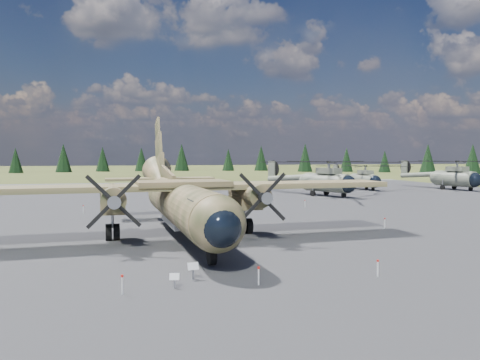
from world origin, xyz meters
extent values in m
plane|color=#565F2A|center=(0.00, 0.00, 0.00)|extent=(500.00, 500.00, 0.00)
cube|color=slate|center=(0.00, 10.00, 0.00)|extent=(120.00, 120.00, 0.04)
cylinder|color=#3A3F22|center=(0.14, -1.17, 2.46)|extent=(3.98, 19.36, 2.99)
sphere|color=#3A3F22|center=(0.64, -10.78, 2.46)|extent=(3.08, 3.08, 2.93)
sphere|color=black|center=(0.67, -11.36, 2.40)|extent=(2.26, 2.26, 2.15)
cube|color=black|center=(0.55, -9.07, 3.26)|extent=(2.22, 1.82, 0.59)
cone|color=#3A3F22|center=(-0.51, 11.42, 3.58)|extent=(3.31, 7.49, 4.50)
cube|color=#979A9C|center=(0.08, -0.11, 1.23)|extent=(2.36, 6.51, 0.53)
cube|color=#313C1F|center=(0.11, -0.64, 3.68)|extent=(31.13, 5.23, 0.37)
cube|color=#3A3F22|center=(0.11, -0.64, 3.92)|extent=(6.60, 4.17, 0.37)
cylinder|color=#3A3F22|center=(-4.67, -1.21, 3.10)|extent=(1.89, 5.63, 1.60)
cube|color=#3A3F22|center=(-4.72, -0.35, 2.40)|extent=(1.79, 3.71, 0.85)
cone|color=gray|center=(-4.49, -4.68, 3.10)|extent=(0.86, 1.00, 0.81)
cylinder|color=black|center=(-4.72, -0.35, 0.59)|extent=(1.00, 1.22, 1.18)
cylinder|color=#3A3F22|center=(4.93, -0.71, 3.10)|extent=(1.89, 5.63, 1.60)
cube|color=#3A3F22|center=(4.89, 0.14, 2.40)|extent=(1.79, 3.71, 0.85)
cone|color=gray|center=(5.11, -4.18, 3.10)|extent=(0.86, 1.00, 0.81)
cylinder|color=black|center=(4.89, 0.14, 0.59)|extent=(1.00, 1.22, 1.18)
cube|color=#3A3F22|center=(-0.30, 7.36, 4.22)|extent=(0.72, 8.08, 1.79)
cube|color=#313C1F|center=(-0.54, 11.95, 3.63)|extent=(10.37, 2.88, 0.24)
cylinder|color=gray|center=(0.57, -9.50, 1.36)|extent=(0.16, 0.16, 0.96)
cylinder|color=black|center=(0.57, -9.50, 0.59)|extent=(0.43, 1.02, 1.00)
cylinder|color=gray|center=(24.34, 28.68, 1.98)|extent=(5.57, 8.14, 2.68)
sphere|color=black|center=(25.90, 25.15, 1.93)|extent=(3.25, 3.25, 2.46)
sphere|color=gray|center=(22.78, 32.21, 1.98)|extent=(3.25, 3.25, 2.46)
cube|color=gray|center=(24.52, 28.29, 3.70)|extent=(3.05, 3.87, 0.80)
cylinder|color=gray|center=(24.52, 28.29, 4.50)|extent=(0.51, 0.51, 1.07)
cylinder|color=gray|center=(21.16, 35.89, 2.36)|extent=(4.52, 8.73, 1.53)
cube|color=gray|center=(19.54, 39.56, 3.70)|extent=(0.82, 1.47, 2.57)
cylinder|color=black|center=(19.88, 39.71, 3.70)|extent=(1.18, 2.57, 2.79)
cylinder|color=black|center=(25.64, 25.74, 0.43)|extent=(0.57, 0.79, 0.73)
cylinder|color=black|center=(22.50, 29.27, 0.43)|extent=(0.64, 0.91, 0.86)
cylinder|color=gray|center=(22.50, 29.27, 0.99)|extent=(0.20, 0.20, 1.55)
cylinder|color=black|center=(25.15, 30.44, 0.43)|extent=(0.64, 0.91, 0.86)
cylinder|color=gray|center=(25.15, 30.44, 0.99)|extent=(0.20, 0.20, 1.55)
cylinder|color=gray|center=(35.96, 38.94, 1.63)|extent=(2.67, 6.50, 2.20)
sphere|color=black|center=(36.20, 35.77, 1.59)|extent=(2.17, 2.17, 2.03)
sphere|color=gray|center=(35.73, 42.11, 1.63)|extent=(2.17, 2.17, 2.03)
cube|color=gray|center=(35.99, 38.59, 3.04)|extent=(1.71, 2.93, 0.66)
cylinder|color=gray|center=(35.99, 38.59, 3.70)|extent=(0.34, 0.34, 0.88)
cylinder|color=gray|center=(35.48, 45.40, 1.94)|extent=(1.30, 7.56, 1.26)
cube|color=gray|center=(35.23, 48.70, 3.04)|extent=(0.29, 1.25, 2.12)
cylinder|color=black|center=(35.54, 48.72, 3.04)|extent=(0.22, 2.29, 2.29)
cylinder|color=black|center=(36.16, 36.30, 0.35)|extent=(0.29, 0.62, 0.60)
cylinder|color=black|center=(34.70, 39.91, 0.35)|extent=(0.32, 0.72, 0.71)
cylinder|color=gray|center=(34.70, 39.91, 0.82)|extent=(0.13, 0.13, 1.28)
cylinder|color=black|center=(37.07, 40.09, 0.35)|extent=(0.32, 0.72, 0.71)
cylinder|color=gray|center=(37.07, 40.09, 0.82)|extent=(0.13, 0.13, 1.28)
cylinder|color=gray|center=(50.82, 34.92, 1.95)|extent=(4.06, 7.95, 2.63)
sphere|color=black|center=(51.56, 31.21, 1.90)|extent=(2.85, 2.85, 2.42)
sphere|color=gray|center=(50.08, 38.64, 1.95)|extent=(2.85, 2.85, 2.42)
cube|color=gray|center=(50.90, 34.51, 3.63)|extent=(2.41, 3.65, 0.79)
cylinder|color=gray|center=(50.90, 34.51, 4.42)|extent=(0.45, 0.45, 1.05)
cylinder|color=gray|center=(49.31, 42.51, 2.32)|extent=(2.62, 8.99, 1.51)
cube|color=gray|center=(48.53, 46.39, 3.63)|extent=(0.51, 1.49, 2.53)
cylinder|color=black|center=(48.90, 46.46, 3.63)|extent=(0.60, 2.70, 2.74)
cylinder|color=black|center=(51.43, 31.83, 0.42)|extent=(0.43, 0.76, 0.72)
cylinder|color=black|center=(49.18, 35.89, 0.42)|extent=(0.47, 0.89, 0.84)
cylinder|color=gray|center=(49.18, 35.89, 0.97)|extent=(0.17, 0.17, 1.53)
cylinder|color=black|center=(51.96, 36.44, 0.42)|extent=(0.47, 0.89, 0.84)
cylinder|color=gray|center=(51.96, 36.44, 0.97)|extent=(0.17, 0.17, 1.53)
cube|color=gray|center=(-1.76, -13.07, 0.27)|extent=(0.09, 0.09, 0.54)
cube|color=silver|center=(-1.76, -13.12, 0.53)|extent=(0.46, 0.26, 0.31)
cube|color=gray|center=(-0.75, -11.73, 0.32)|extent=(0.10, 0.10, 0.64)
cube|color=silver|center=(-0.75, -11.79, 0.63)|extent=(0.54, 0.28, 0.36)
cylinder|color=silver|center=(-4.00, -13.50, 0.40)|extent=(0.07, 0.07, 0.80)
cylinder|color=red|center=(-4.00, -13.50, 0.80)|extent=(0.12, 0.12, 0.10)
cylinder|color=silver|center=(2.00, -13.50, 0.40)|extent=(0.07, 0.07, 0.80)
cylinder|color=red|center=(2.00, -13.50, 0.80)|extent=(0.12, 0.12, 0.10)
cylinder|color=silver|center=(8.00, -13.50, 0.40)|extent=(0.07, 0.07, 0.80)
cylinder|color=red|center=(8.00, -13.50, 0.80)|extent=(0.12, 0.12, 0.10)
cylinder|color=silver|center=(-8.00, 16.00, 0.40)|extent=(0.07, 0.07, 0.80)
cylinder|color=red|center=(-8.00, 16.00, 0.80)|extent=(0.12, 0.12, 0.10)
cylinder|color=silver|center=(0.00, 16.00, 0.40)|extent=(0.07, 0.07, 0.80)
cylinder|color=red|center=(0.00, 16.00, 0.80)|extent=(0.12, 0.12, 0.10)
cylinder|color=silver|center=(8.00, 16.00, 0.40)|extent=(0.07, 0.07, 0.80)
cylinder|color=red|center=(8.00, 16.00, 0.80)|extent=(0.12, 0.12, 0.10)
cylinder|color=silver|center=(16.00, 16.00, 0.40)|extent=(0.07, 0.07, 0.80)
cylinder|color=red|center=(16.00, 16.00, 0.80)|extent=(0.12, 0.12, 0.10)
cylinder|color=silver|center=(16.50, 0.00, 0.40)|extent=(0.07, 0.07, 0.80)
cylinder|color=red|center=(16.50, 0.00, 0.80)|extent=(0.12, 0.12, 0.10)
cone|color=black|center=(105.00, 94.77, 4.84)|extent=(5.42, 5.42, 9.68)
cone|color=black|center=(97.79, 107.70, 4.98)|extent=(5.57, 5.57, 9.95)
cone|color=black|center=(85.48, 114.85, 3.86)|extent=(4.33, 4.33, 7.72)
cone|color=black|center=(75.04, 123.42, 4.43)|extent=(4.97, 4.97, 8.87)
cone|color=black|center=(60.62, 127.92, 5.21)|extent=(5.83, 5.83, 10.42)
cone|color=black|center=(47.87, 141.92, 4.93)|extent=(5.52, 5.52, 9.85)
cone|color=black|center=(35.16, 143.95, 4.30)|extent=(4.81, 4.81, 8.59)
cone|color=black|center=(17.62, 148.75, 5.24)|extent=(5.87, 5.87, 10.48)
cone|color=black|center=(2.22, 148.16, 4.51)|extent=(5.05, 5.05, 9.01)
cone|color=black|center=(-11.92, 147.37, 4.59)|extent=(5.14, 5.14, 9.18)
cone|color=black|center=(-25.10, 142.76, 5.06)|extent=(5.67, 5.67, 10.13)
cone|color=black|center=(-39.85, 138.30, 4.27)|extent=(4.79, 4.79, 8.55)
camera|label=1|loc=(-3.82, -33.61, 5.88)|focal=35.00mm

